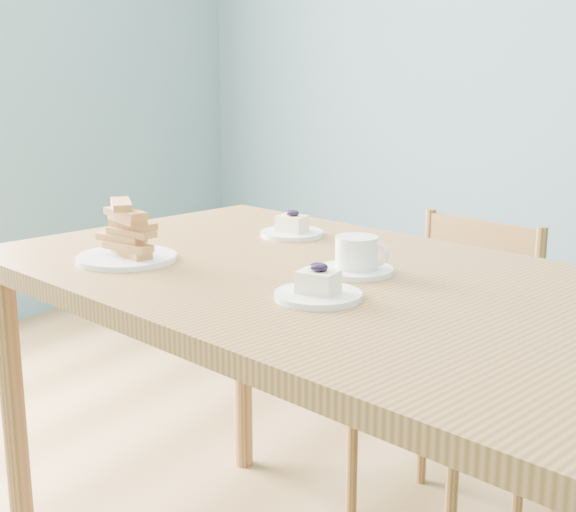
{
  "coord_description": "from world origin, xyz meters",
  "views": [
    {
      "loc": [
        0.63,
        -1.43,
        1.2
      ],
      "look_at": [
        -0.28,
        -0.07,
        0.81
      ],
      "focal_mm": 50.0,
      "sensor_mm": 36.0,
      "label": 1
    }
  ],
  "objects_px": {
    "dining_table": "(333,314)",
    "coffee_cup": "(357,258)",
    "cheesecake_plate_far": "(292,229)",
    "cheesecake_plate_near": "(318,290)",
    "biscotti_plate": "(126,240)",
    "dining_chair": "(448,374)"
  },
  "relations": [
    {
      "from": "dining_chair",
      "to": "cheesecake_plate_near",
      "type": "bearing_deg",
      "value": -74.22
    },
    {
      "from": "cheesecake_plate_near",
      "to": "biscotti_plate",
      "type": "distance_m",
      "value": 0.49
    },
    {
      "from": "coffee_cup",
      "to": "cheesecake_plate_near",
      "type": "bearing_deg",
      "value": -91.5
    },
    {
      "from": "coffee_cup",
      "to": "biscotti_plate",
      "type": "distance_m",
      "value": 0.49
    },
    {
      "from": "biscotti_plate",
      "to": "dining_chair",
      "type": "bearing_deg",
      "value": 55.9
    },
    {
      "from": "cheesecake_plate_far",
      "to": "coffee_cup",
      "type": "xyz_separation_m",
      "value": [
        0.3,
        -0.23,
        0.02
      ]
    },
    {
      "from": "dining_chair",
      "to": "cheesecake_plate_near",
      "type": "distance_m",
      "value": 0.8
    },
    {
      "from": "dining_table",
      "to": "coffee_cup",
      "type": "xyz_separation_m",
      "value": [
        0.03,
        0.04,
        0.11
      ]
    },
    {
      "from": "dining_table",
      "to": "cheesecake_plate_near",
      "type": "bearing_deg",
      "value": -58.07
    },
    {
      "from": "cheesecake_plate_near",
      "to": "coffee_cup",
      "type": "xyz_separation_m",
      "value": [
        -0.03,
        0.2,
        0.01
      ]
    },
    {
      "from": "dining_chair",
      "to": "dining_table",
      "type": "bearing_deg",
      "value": -79.7
    },
    {
      "from": "dining_chair",
      "to": "cheesecake_plate_near",
      "type": "relative_size",
      "value": 5.23
    },
    {
      "from": "cheesecake_plate_near",
      "to": "coffee_cup",
      "type": "relative_size",
      "value": 1.05
    },
    {
      "from": "coffee_cup",
      "to": "dining_table",
      "type": "bearing_deg",
      "value": -132.3
    },
    {
      "from": "dining_table",
      "to": "coffee_cup",
      "type": "distance_m",
      "value": 0.12
    },
    {
      "from": "cheesecake_plate_far",
      "to": "biscotti_plate",
      "type": "height_order",
      "value": "biscotti_plate"
    },
    {
      "from": "dining_table",
      "to": "cheesecake_plate_far",
      "type": "relative_size",
      "value": 10.65
    },
    {
      "from": "cheesecake_plate_far",
      "to": "biscotti_plate",
      "type": "bearing_deg",
      "value": -110.68
    },
    {
      "from": "coffee_cup",
      "to": "biscotti_plate",
      "type": "bearing_deg",
      "value": -169.11
    },
    {
      "from": "cheesecake_plate_near",
      "to": "dining_table",
      "type": "bearing_deg",
      "value": 110.76
    },
    {
      "from": "biscotti_plate",
      "to": "cheesecake_plate_near",
      "type": "bearing_deg",
      "value": -2.17
    },
    {
      "from": "biscotti_plate",
      "to": "cheesecake_plate_far",
      "type": "bearing_deg",
      "value": 69.32
    }
  ]
}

